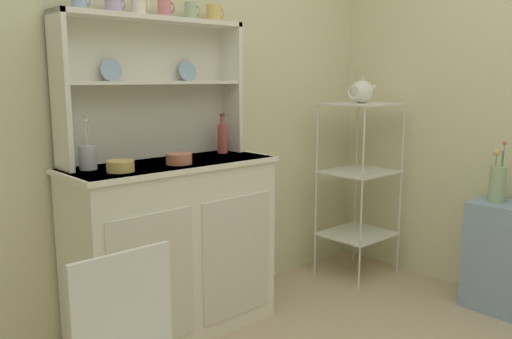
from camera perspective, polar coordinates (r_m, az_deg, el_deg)
wall_back at (r=2.89m, az=-10.30°, el=8.32°), size 3.84×0.05×2.50m
hutch_cabinet at (r=2.75m, az=-9.01°, el=-8.36°), size 1.08×0.45×0.91m
hutch_shelf_unit at (r=2.75m, az=-11.39°, el=9.76°), size 1.00×0.18×0.71m
bakers_rack at (r=3.53m, az=11.20°, el=0.03°), size 0.45×0.39×1.16m
cup_sky_0 at (r=2.56m, az=-18.74°, el=17.13°), size 0.08×0.07×0.09m
cup_lilac_1 at (r=2.64m, az=-15.28°, el=17.00°), size 0.09×0.08×0.08m
cup_cream_2 at (r=2.70m, az=-12.71°, el=17.04°), size 0.09×0.07×0.09m
cup_rose_3 at (r=2.77m, az=-9.94°, el=16.99°), size 0.08×0.07×0.09m
cup_sage_4 at (r=2.86m, az=-7.11°, el=16.79°), size 0.08×0.06×0.09m
cup_gold_5 at (r=2.95m, az=-4.61°, el=16.64°), size 0.10×0.08×0.09m
bowl_mixing_large at (r=2.42m, az=-14.58°, el=0.35°), size 0.12×0.12×0.05m
bowl_floral_medium at (r=2.58m, az=-8.40°, el=1.17°), size 0.13×0.13×0.05m
jam_bottle at (r=2.93m, az=-3.68°, el=3.53°), size 0.06×0.06×0.22m
utensil_jar at (r=2.52m, az=-17.89°, el=1.32°), size 0.08×0.08×0.25m
porcelain_teapot at (r=3.48m, az=11.47°, el=8.34°), size 0.24×0.15×0.17m
flower_vase at (r=3.26m, az=24.88°, el=-1.28°), size 0.09×0.09×0.35m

